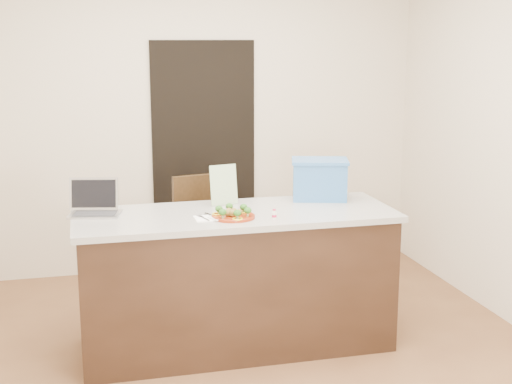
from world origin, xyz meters
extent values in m
plane|color=brown|center=(0.00, 0.00, 0.00)|extent=(4.00, 4.00, 0.00)
plane|color=beige|center=(0.00, 2.00, 1.35)|extent=(4.00, 0.00, 4.00)
plane|color=beige|center=(0.00, -2.00, 1.35)|extent=(4.00, 0.00, 4.00)
cube|color=black|center=(0.10, 1.98, 1.00)|extent=(0.90, 0.02, 2.00)
cube|color=black|center=(0.00, 0.25, 0.44)|extent=(2.00, 0.70, 0.88)
cube|color=beige|center=(0.00, 0.25, 0.90)|extent=(2.06, 0.76, 0.04)
cylinder|color=maroon|center=(-0.04, 0.11, 0.93)|extent=(0.27, 0.27, 0.02)
torus|color=maroon|center=(-0.04, 0.11, 0.93)|extent=(0.27, 0.27, 0.01)
sphere|color=brown|center=(-0.04, 0.11, 0.96)|extent=(0.04, 0.04, 0.04)
sphere|color=brown|center=(-0.01, 0.11, 0.96)|extent=(0.04, 0.04, 0.04)
sphere|color=brown|center=(-0.03, 0.14, 0.96)|extent=(0.04, 0.04, 0.04)
sphere|color=brown|center=(-0.07, 0.13, 0.96)|extent=(0.04, 0.04, 0.04)
sphere|color=brown|center=(-0.08, 0.10, 0.96)|extent=(0.04, 0.04, 0.04)
sphere|color=brown|center=(-0.06, 0.07, 0.96)|extent=(0.04, 0.04, 0.04)
ellipsoid|color=#1C4713|center=(-0.13, 0.15, 0.97)|extent=(0.05, 0.05, 0.04)
ellipsoid|color=#1C4713|center=(-0.12, 0.06, 0.97)|extent=(0.05, 0.05, 0.04)
ellipsoid|color=#1C4713|center=(-0.04, 0.01, 0.97)|extent=(0.05, 0.05, 0.04)
ellipsoid|color=#1C4713|center=(0.04, 0.06, 0.97)|extent=(0.05, 0.05, 0.04)
ellipsoid|color=#1C4713|center=(0.03, 0.16, 0.97)|extent=(0.05, 0.05, 0.04)
ellipsoid|color=#1C4713|center=(-0.05, 0.20, 0.97)|extent=(0.05, 0.05, 0.04)
torus|color=yellow|center=(-0.14, 0.16, 0.94)|extent=(0.07, 0.07, 0.01)
torus|color=yellow|center=(-0.04, 0.00, 0.94)|extent=(0.07, 0.07, 0.01)
torus|color=yellow|center=(0.04, 0.16, 0.94)|extent=(0.07, 0.07, 0.01)
cube|color=white|center=(-0.21, 0.12, 0.92)|extent=(0.15, 0.15, 0.01)
cube|color=#B8B7BC|center=(-0.23, 0.10, 0.93)|extent=(0.05, 0.12, 0.00)
cube|color=#B8B7BC|center=(-0.23, 0.17, 0.93)|extent=(0.04, 0.06, 0.00)
cube|color=silver|center=(-0.18, 0.07, 0.93)|extent=(0.06, 0.10, 0.01)
cube|color=#B8B7BC|center=(-0.18, 0.18, 0.93)|extent=(0.06, 0.12, 0.00)
cylinder|color=silver|center=(0.20, 0.02, 0.94)|extent=(0.03, 0.03, 0.04)
cylinder|color=silver|center=(0.20, 0.02, 0.97)|extent=(0.02, 0.02, 0.01)
cylinder|color=#B31339|center=(0.20, 0.02, 0.98)|extent=(0.02, 0.02, 0.01)
cylinder|color=#B31339|center=(0.20, 0.02, 0.94)|extent=(0.03, 0.03, 0.02)
cube|color=#A7A6AB|center=(-0.88, 0.38, 0.93)|extent=(0.35, 0.28, 0.01)
cube|color=#A7A6AB|center=(-0.88, 0.49, 1.04)|extent=(0.32, 0.12, 0.21)
cube|color=black|center=(-0.88, 0.49, 1.04)|extent=(0.29, 0.10, 0.18)
cube|color=#28282B|center=(-0.88, 0.37, 0.93)|extent=(0.29, 0.20, 0.00)
cube|color=silver|center=(-0.03, 0.48, 1.06)|extent=(0.19, 0.08, 0.27)
cube|color=#2B5E9D|center=(0.65, 0.49, 1.05)|extent=(0.42, 0.35, 0.26)
cube|color=#2B5E9D|center=(0.65, 0.49, 1.19)|extent=(0.45, 0.37, 0.02)
cube|color=#382310|center=(-0.08, 0.90, 0.48)|extent=(0.52, 0.52, 0.04)
cube|color=#382310|center=(-0.08, 1.11, 0.75)|extent=(0.45, 0.13, 0.51)
cylinder|color=#382310|center=(-0.27, 0.71, 0.24)|extent=(0.04, 0.04, 0.48)
cylinder|color=#382310|center=(0.11, 0.71, 0.24)|extent=(0.04, 0.04, 0.48)
cylinder|color=#382310|center=(-0.27, 1.09, 0.24)|extent=(0.04, 0.04, 0.48)
cylinder|color=#382310|center=(0.11, 1.09, 0.24)|extent=(0.04, 0.04, 0.48)
camera|label=1|loc=(-0.95, -4.10, 2.02)|focal=50.00mm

